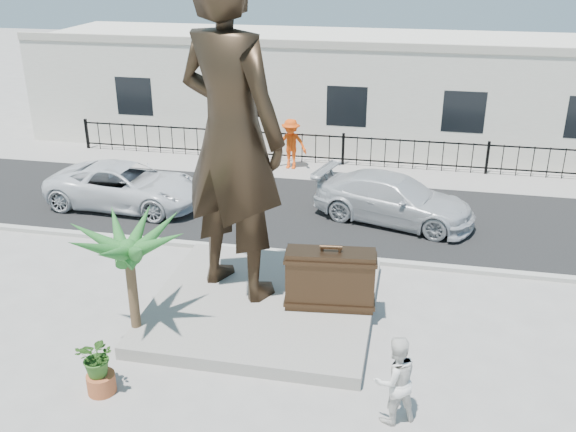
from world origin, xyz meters
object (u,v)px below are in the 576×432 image
(statue, at_px, (232,135))
(car_white, at_px, (126,186))
(suitcase, at_px, (330,279))
(tourist, at_px, (395,380))

(statue, xyz_separation_m, car_white, (-5.24, 5.03, -3.44))
(suitcase, distance_m, tourist, 3.66)
(statue, height_order, car_white, statue)
(statue, bearing_deg, car_white, -18.95)
(statue, distance_m, car_white, 8.04)
(suitcase, relative_size, tourist, 1.15)
(statue, xyz_separation_m, suitcase, (2.40, -0.49, -3.16))
(tourist, relative_size, car_white, 0.34)
(car_white, bearing_deg, tourist, -130.57)
(tourist, bearing_deg, statue, -72.15)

